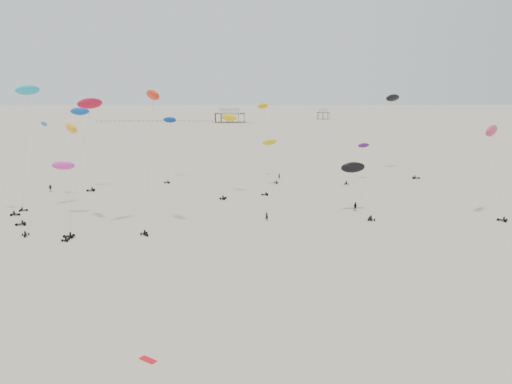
{
  "coord_description": "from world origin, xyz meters",
  "views": [
    {
      "loc": [
        -2.73,
        0.75,
        25.87
      ],
      "look_at": [
        0.0,
        88.0,
        7.0
      ],
      "focal_mm": 35.0,
      "sensor_mm": 36.0,
      "label": 1
    }
  ],
  "objects_px": {
    "rig_0": "(151,120)",
    "rig_8": "(269,151)",
    "pavilion_main": "(230,116)",
    "spectator_0": "(267,221)",
    "pavilion_small": "(323,115)"
  },
  "relations": [
    {
      "from": "rig_0",
      "to": "rig_8",
      "type": "distance_m",
      "value": 45.49
    },
    {
      "from": "rig_0",
      "to": "rig_8",
      "type": "height_order",
      "value": "rig_0"
    },
    {
      "from": "pavilion_main",
      "to": "spectator_0",
      "type": "relative_size",
      "value": 10.52
    },
    {
      "from": "spectator_0",
      "to": "rig_0",
      "type": "bearing_deg",
      "value": 44.2
    },
    {
      "from": "pavilion_small",
      "to": "rig_0",
      "type": "distance_m",
      "value": 302.52
    },
    {
      "from": "pavilion_small",
      "to": "spectator_0",
      "type": "relative_size",
      "value": 4.51
    },
    {
      "from": "pavilion_main",
      "to": "rig_8",
      "type": "xyz_separation_m",
      "value": [
        14.45,
        -223.75,
        5.01
      ]
    },
    {
      "from": "pavilion_small",
      "to": "rig_0",
      "type": "xyz_separation_m",
      "value": [
        -78.14,
        -291.8,
        16.3
      ]
    },
    {
      "from": "rig_8",
      "to": "spectator_0",
      "type": "height_order",
      "value": "rig_8"
    },
    {
      "from": "rig_0",
      "to": "spectator_0",
      "type": "xyz_separation_m",
      "value": [
        20.4,
        5.84,
        -19.79
      ]
    },
    {
      "from": "rig_0",
      "to": "spectator_0",
      "type": "height_order",
      "value": "rig_0"
    },
    {
      "from": "rig_8",
      "to": "pavilion_small",
      "type": "bearing_deg",
      "value": -8.69
    },
    {
      "from": "pavilion_small",
      "to": "rig_8",
      "type": "height_order",
      "value": "rig_8"
    },
    {
      "from": "pavilion_main",
      "to": "rig_0",
      "type": "bearing_deg",
      "value": -91.78
    },
    {
      "from": "pavilion_main",
      "to": "rig_0",
      "type": "xyz_separation_m",
      "value": [
        -8.14,
        -261.8,
        15.56
      ]
    }
  ]
}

